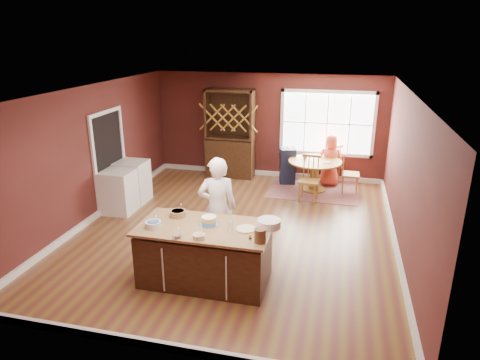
% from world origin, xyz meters
% --- Properties ---
extents(room_shell, '(7.00, 7.00, 7.00)m').
position_xyz_m(room_shell, '(0.00, 0.00, 1.35)').
color(room_shell, brown).
rests_on(room_shell, ground).
extents(window, '(2.36, 0.10, 1.66)m').
position_xyz_m(window, '(1.50, 3.47, 1.50)').
color(window, white).
rests_on(window, room_shell).
extents(doorway, '(0.08, 1.26, 2.13)m').
position_xyz_m(doorway, '(-2.97, 0.60, 1.02)').
color(doorway, white).
rests_on(doorway, room_shell).
extents(kitchen_island, '(2.00, 1.05, 0.92)m').
position_xyz_m(kitchen_island, '(-0.02, -1.86, 0.44)').
color(kitchen_island, black).
rests_on(kitchen_island, ground).
extents(dining_table, '(1.27, 1.27, 0.75)m').
position_xyz_m(dining_table, '(1.31, 2.62, 0.53)').
color(dining_table, brown).
rests_on(dining_table, ground).
extents(baker, '(0.75, 0.62, 1.77)m').
position_xyz_m(baker, '(-0.04, -1.06, 0.89)').
color(baker, white).
rests_on(baker, ground).
extents(layer_cake, '(0.32, 0.32, 0.13)m').
position_xyz_m(layer_cake, '(0.03, -1.77, 0.98)').
color(layer_cake, white).
rests_on(layer_cake, kitchen_island).
extents(bowl_blue, '(0.23, 0.23, 0.09)m').
position_xyz_m(bowl_blue, '(-0.75, -2.05, 0.96)').
color(bowl_blue, white).
rests_on(bowl_blue, kitchen_island).
extents(bowl_yellow, '(0.25, 0.25, 0.09)m').
position_xyz_m(bowl_yellow, '(-0.54, -1.59, 0.97)').
color(bowl_yellow, '#966C46').
rests_on(bowl_yellow, kitchen_island).
extents(bowl_pink, '(0.14, 0.14, 0.05)m').
position_xyz_m(bowl_pink, '(-0.28, -2.30, 0.95)').
color(bowl_pink, white).
rests_on(bowl_pink, kitchen_island).
extents(bowl_olive, '(0.17, 0.17, 0.06)m').
position_xyz_m(bowl_olive, '(0.03, -2.25, 0.95)').
color(bowl_olive, beige).
rests_on(bowl_olive, kitchen_island).
extents(drinking_glass, '(0.08, 0.08, 0.16)m').
position_xyz_m(drinking_glass, '(0.41, -1.92, 1.00)').
color(drinking_glass, silver).
rests_on(drinking_glass, kitchen_island).
extents(dinner_plate, '(0.29, 0.29, 0.02)m').
position_xyz_m(dinner_plate, '(0.61, -1.81, 0.93)').
color(dinner_plate, beige).
rests_on(dinner_plate, kitchen_island).
extents(white_tub, '(0.35, 0.35, 0.12)m').
position_xyz_m(white_tub, '(0.93, -1.65, 0.98)').
color(white_tub, white).
rests_on(white_tub, kitchen_island).
extents(stoneware_crock, '(0.17, 0.17, 0.20)m').
position_xyz_m(stoneware_crock, '(0.89, -2.16, 1.02)').
color(stoneware_crock, '#503B21').
rests_on(stoneware_crock, kitchen_island).
extents(toy_figurine, '(0.04, 0.04, 0.07)m').
position_xyz_m(toy_figurine, '(0.74, -2.10, 0.96)').
color(toy_figurine, yellow).
rests_on(toy_figurine, kitchen_island).
extents(rug, '(2.17, 1.69, 0.01)m').
position_xyz_m(rug, '(1.31, 2.62, 0.01)').
color(rug, brown).
rests_on(rug, ground).
extents(chair_east, '(0.41, 0.43, 1.01)m').
position_xyz_m(chair_east, '(2.16, 2.65, 0.51)').
color(chair_east, brown).
rests_on(chair_east, ground).
extents(chair_south, '(0.49, 0.47, 1.07)m').
position_xyz_m(chair_south, '(1.24, 1.86, 0.53)').
color(chair_south, brown).
rests_on(chair_south, ground).
extents(chair_north, '(0.57, 0.56, 0.99)m').
position_xyz_m(chair_north, '(1.66, 3.42, 0.50)').
color(chair_north, brown).
rests_on(chair_north, ground).
extents(seated_woman, '(0.68, 0.48, 1.31)m').
position_xyz_m(seated_woman, '(1.65, 3.08, 0.65)').
color(seated_woman, '#E24E39').
rests_on(seated_woman, ground).
extents(high_chair, '(0.46, 0.46, 0.96)m').
position_xyz_m(high_chair, '(0.60, 3.00, 0.48)').
color(high_chair, '#1B1F3A').
rests_on(high_chair, ground).
extents(toddler, '(0.18, 0.14, 0.26)m').
position_xyz_m(toddler, '(0.56, 2.97, 0.81)').
color(toddler, '#8CA5BF').
rests_on(toddler, high_chair).
extents(table_plate, '(0.19, 0.19, 0.01)m').
position_xyz_m(table_plate, '(1.58, 2.53, 0.76)').
color(table_plate, beige).
rests_on(table_plate, dining_table).
extents(table_cup, '(0.15, 0.15, 0.10)m').
position_xyz_m(table_cup, '(1.05, 2.75, 0.80)').
color(table_cup, white).
rests_on(table_cup, dining_table).
extents(hutch, '(1.26, 0.52, 2.31)m').
position_xyz_m(hutch, '(-0.96, 3.22, 1.15)').
color(hutch, black).
rests_on(hutch, ground).
extents(washer, '(0.63, 0.61, 0.92)m').
position_xyz_m(washer, '(-2.64, 0.28, 0.46)').
color(washer, silver).
rests_on(washer, ground).
extents(dryer, '(0.65, 0.63, 0.94)m').
position_xyz_m(dryer, '(-2.64, 0.92, 0.47)').
color(dryer, white).
rests_on(dryer, ground).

